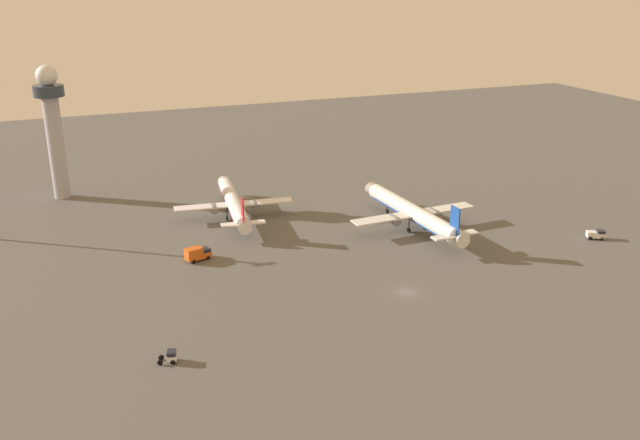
{
  "coord_description": "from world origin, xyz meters",
  "views": [
    {
      "loc": [
        -60.28,
        -106.7,
        59.53
      ],
      "look_at": [
        -4.69,
        34.78,
        4.0
      ],
      "focal_mm": 38.18,
      "sensor_mm": 36.0,
      "label": 1
    }
  ],
  "objects_px": {
    "pushback_tug": "(171,356)",
    "airplane_mid_apron": "(413,213)",
    "baggage_tractor": "(596,234)",
    "control_tower": "(53,123)",
    "catering_truck": "(197,254)",
    "airplane_far_stand": "(234,203)"
  },
  "relations": [
    {
      "from": "airplane_mid_apron",
      "to": "airplane_far_stand",
      "type": "distance_m",
      "value": 45.66
    },
    {
      "from": "baggage_tractor",
      "to": "pushback_tug",
      "type": "height_order",
      "value": "baggage_tractor"
    },
    {
      "from": "airplane_mid_apron",
      "to": "baggage_tractor",
      "type": "distance_m",
      "value": 43.33
    },
    {
      "from": "airplane_mid_apron",
      "to": "catering_truck",
      "type": "bearing_deg",
      "value": 177.1
    },
    {
      "from": "airplane_mid_apron",
      "to": "baggage_tractor",
      "type": "bearing_deg",
      "value": -33.99
    },
    {
      "from": "control_tower",
      "to": "pushback_tug",
      "type": "relative_size",
      "value": 10.61
    },
    {
      "from": "control_tower",
      "to": "airplane_mid_apron",
      "type": "height_order",
      "value": "control_tower"
    },
    {
      "from": "airplane_mid_apron",
      "to": "catering_truck",
      "type": "height_order",
      "value": "airplane_mid_apron"
    },
    {
      "from": "airplane_far_stand",
      "to": "pushback_tug",
      "type": "height_order",
      "value": "airplane_far_stand"
    },
    {
      "from": "airplane_far_stand",
      "to": "baggage_tractor",
      "type": "bearing_deg",
      "value": -24.64
    },
    {
      "from": "pushback_tug",
      "to": "airplane_mid_apron",
      "type": "bearing_deg",
      "value": 137.18
    },
    {
      "from": "airplane_mid_apron",
      "to": "pushback_tug",
      "type": "bearing_deg",
      "value": -152.05
    },
    {
      "from": "catering_truck",
      "to": "pushback_tug",
      "type": "bearing_deg",
      "value": -34.2
    },
    {
      "from": "airplane_mid_apron",
      "to": "control_tower",
      "type": "bearing_deg",
      "value": 140.87
    },
    {
      "from": "control_tower",
      "to": "pushback_tug",
      "type": "bearing_deg",
      "value": -82.19
    },
    {
      "from": "control_tower",
      "to": "airplane_mid_apron",
      "type": "bearing_deg",
      "value": -36.01
    },
    {
      "from": "airplane_far_stand",
      "to": "baggage_tractor",
      "type": "xyz_separation_m",
      "value": [
        75.98,
        -46.13,
        -2.61
      ]
    },
    {
      "from": "catering_truck",
      "to": "airplane_far_stand",
      "type": "bearing_deg",
      "value": 132.44
    },
    {
      "from": "baggage_tractor",
      "to": "pushback_tug",
      "type": "distance_m",
      "value": 104.7
    },
    {
      "from": "airplane_mid_apron",
      "to": "baggage_tractor",
      "type": "height_order",
      "value": "airplane_mid_apron"
    },
    {
      "from": "control_tower",
      "to": "baggage_tractor",
      "type": "relative_size",
      "value": 8.0
    },
    {
      "from": "airplane_mid_apron",
      "to": "pushback_tug",
      "type": "xyz_separation_m",
      "value": [
        -66.09,
        -39.83,
        -3.05
      ]
    }
  ]
}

